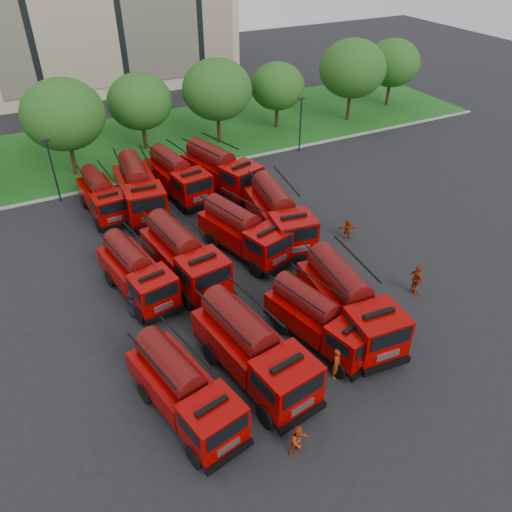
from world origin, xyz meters
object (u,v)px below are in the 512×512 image
Objects in this scene: firefighter_5 at (346,238)px; fire_truck_9 at (139,189)px; fire_truck_11 at (221,170)px; fire_truck_2 at (319,320)px; fire_truck_3 at (349,302)px; fire_truck_8 at (101,196)px; fire_truck_10 at (177,176)px; fire_truck_5 at (184,256)px; fire_truck_0 at (184,390)px; fire_truck_6 at (243,232)px; firefighter_4 at (136,315)px; firefighter_0 at (336,376)px; fire_truck_1 at (253,350)px; firefighter_3 at (383,347)px; firefighter_1 at (298,452)px; fire_truck_7 at (279,214)px; firefighter_2 at (414,292)px; fire_truck_4 at (137,272)px.

fire_truck_9 is at bearing -22.27° from firefighter_5.
fire_truck_11 reaches higher than firefighter_5.
fire_truck_3 is (2.01, 0.26, 0.27)m from fire_truck_2.
fire_truck_10 reaches higher than fire_truck_8.
fire_truck_0 is at bearing -117.69° from fire_truck_5.
fire_truck_10 is at bearing -1.26° from fire_truck_8.
firefighter_4 is at bearing -175.51° from fire_truck_6.
firefighter_0 is (-0.61, -11.89, -1.63)m from fire_truck_6.
fire_truck_9 is at bearing 81.70° from fire_truck_1.
fire_truck_6 is (8.00, 10.57, 0.06)m from fire_truck_0.
fire_truck_9 is 4.59× the size of firefighter_3.
firefighter_1 is 0.94× the size of firefighter_3.
fire_truck_7 is at bearing -44.33° from fire_truck_8.
firefighter_4 is at bearing -154.11° from fire_truck_7.
fire_truck_5 is 12.80m from firefighter_3.
fire_truck_11 reaches higher than firefighter_2.
fire_truck_11 is (6.81, 10.00, 0.06)m from fire_truck_5.
fire_truck_11 is at bearing 25.29° from firefighter_2.
firefighter_5 is (7.29, -1.67, -1.63)m from fire_truck_6.
fire_truck_0 is 1.04× the size of fire_truck_2.
fire_truck_10 reaches higher than fire_truck_0.
firefighter_4 is at bearing -102.89° from fire_truck_9.
fire_truck_1 is 8.97m from fire_truck_5.
firefighter_4 is at bearing 23.98° from firefighter_5.
fire_truck_8 is at bearing 75.49° from fire_truck_0.
fire_truck_6 is (4.48, 0.96, -0.10)m from fire_truck_5.
fire_truck_7 reaches higher than fire_truck_6.
firefighter_5 is (11.75, 13.00, 0.00)m from firefighter_1.
fire_truck_5 is 11.73m from firefighter_0.
fire_truck_3 is 9.31m from fire_truck_6.
fire_truck_1 is at bearing -128.32° from fire_truck_6.
firefighter_2 is at bearing 25.44° from firefighter_1.
fire_truck_3 is 12.38m from fire_truck_4.
fire_truck_1 is 7.34m from firefighter_3.
fire_truck_0 is at bearing -167.02° from fire_truck_3.
fire_truck_10 is at bearing 81.10° from fire_truck_6.
fire_truck_1 is 19.66m from fire_truck_8.
fire_truck_5 is at bearing -79.24° from fire_truck_8.
firefighter_5 is at bearing -11.03° from fire_truck_5.
fire_truck_7 is 8.37m from fire_truck_11.
fire_truck_6 is at bearing 106.61° from fire_truck_3.
fire_truck_9 reaches higher than fire_truck_5.
fire_truck_6 reaches higher than firefighter_5.
fire_truck_10 is 14.71m from firefighter_4.
fire_truck_4 is at bearing 16.86° from firefighter_5.
fire_truck_3 reaches higher than firefighter_4.
fire_truck_8 is at bearing 169.04° from fire_truck_9.
fire_truck_11 is at bearing -45.90° from firefighter_5.
fire_truck_2 is (7.93, 1.21, -0.07)m from fire_truck_0.
fire_truck_7 is at bearing 4.83° from fire_truck_5.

